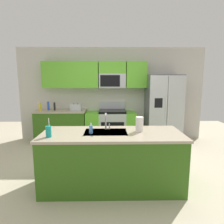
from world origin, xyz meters
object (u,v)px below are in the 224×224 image
Objects in this scene: bottle_blue at (48,106)px; drink_cup_teal at (49,132)px; refrigerator at (163,109)px; paper_towel_roll at (139,124)px; soap_dispenser at (91,129)px; pepper_mill at (55,106)px; bottle_yellow at (40,107)px; range_oven at (111,126)px; toaster at (76,107)px; sink_faucet at (106,120)px.

drink_cup_teal is at bearing -73.47° from bottle_blue.
paper_towel_roll is (-0.98, -2.15, 0.09)m from refrigerator.
refrigerator is 10.88× the size of soap_dispenser.
pepper_mill is 0.38m from bottle_yellow.
bottle_yellow is 2.65m from drink_cup_teal.
range_oven reaches higher than toaster.
paper_towel_roll is at bearing -42.90° from bottle_yellow.
paper_towel_roll reaches higher than toaster.
drink_cup_teal reaches higher than bottle_yellow.
drink_cup_teal is 1.41m from paper_towel_roll.
bottle_blue is (-0.76, 0.10, 0.03)m from toaster.
sink_faucet is (0.84, -2.05, 0.08)m from toaster.
paper_towel_roll is at bearing -46.60° from bottle_blue.
range_oven is 1.63m from pepper_mill.
drink_cup_teal reaches higher than sink_faucet.
bottle_yellow is 0.75× the size of sink_faucet.
drink_cup_teal reaches higher than range_oven.
sink_faucet is (-1.52, -2.03, 0.14)m from refrigerator.
bottle_blue is 3.11m from paper_towel_roll.
paper_towel_roll reaches higher than range_oven.
sink_faucet is at bearing 26.04° from drink_cup_teal.
paper_towel_roll is at bearing 11.91° from drink_cup_teal.
soap_dispenser is at bearing -60.22° from bottle_blue.
drink_cup_teal is (-2.36, -2.44, 0.06)m from refrigerator.
paper_towel_roll is at bearing -48.52° from pepper_mill.
refrigerator reaches higher than toaster.
range_oven is 2.19m from sink_faucet.
bottle_blue reaches higher than range_oven.
bottle_yellow is at bearing -156.17° from bottle_blue.
soap_dispenser is at bearing -127.73° from refrigerator.
refrigerator is at bearing 65.52° from paper_towel_roll.
sink_faucet is at bearing -92.99° from range_oven.
bottle_yellow is 1.24× the size of soap_dispenser.
drink_cup_teal is at bearing -134.06° from refrigerator.
pepper_mill is at bearing -14.47° from bottle_blue.
sink_faucet is 0.56m from paper_towel_roll.
drink_cup_teal is at bearing -77.02° from pepper_mill.
pepper_mill reaches higher than range_oven.
pepper_mill is at bearing 102.98° from drink_cup_teal.
soap_dispenser is (0.61, 0.17, -0.01)m from drink_cup_teal.
refrigerator is (1.41, -0.07, 0.48)m from range_oven.
bottle_yellow is (-0.20, -0.09, -0.01)m from bottle_blue.
refrigerator reaches higher than bottle_yellow.
refrigerator is 2.94m from pepper_mill.
sink_faucet is (1.60, -2.14, 0.05)m from bottle_blue.
refrigerator reaches higher than paper_towel_roll.
refrigerator is 6.53× the size of drink_cup_teal.
bottle_blue is at bearing 23.83° from bottle_yellow.
toaster is at bearing 112.22° from sink_faucet.
toaster is at bearing 122.47° from paper_towel_roll.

